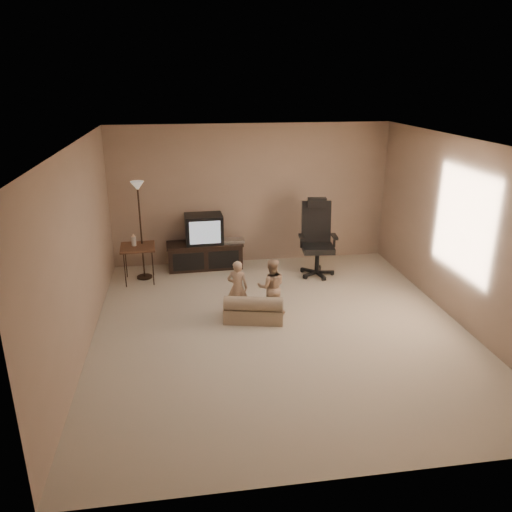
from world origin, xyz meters
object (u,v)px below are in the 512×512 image
at_px(side_table, 137,247).
at_px(child_sofa, 254,310).
at_px(toddler_left, 238,288).
at_px(office_chair, 317,248).
at_px(toddler_right, 271,287).
at_px(floor_lamp, 139,209).
at_px(tv_stand, 205,246).

distance_m(side_table, child_sofa, 2.45).
height_order(side_table, toddler_left, side_table).
bearing_deg(office_chair, toddler_right, -120.23).
relative_size(side_table, floor_lamp, 0.50).
bearing_deg(toddler_right, office_chair, -121.06).
bearing_deg(office_chair, child_sofa, -123.72).
relative_size(office_chair, toddler_right, 1.56).
distance_m(child_sofa, toddler_right, 0.42).
bearing_deg(side_table, office_chair, -2.24).
xyz_separation_m(toddler_left, toddler_right, (0.48, -0.08, 0.02)).
xyz_separation_m(floor_lamp, toddler_right, (1.90, -1.69, -0.79)).
xyz_separation_m(office_chair, side_table, (-3.02, 0.12, 0.12)).
xyz_separation_m(floor_lamp, toddler_left, (1.42, -1.61, -0.81)).
distance_m(tv_stand, toddler_left, 1.98).
distance_m(side_table, floor_lamp, 0.64).
height_order(floor_lamp, child_sofa, floor_lamp).
xyz_separation_m(tv_stand, side_table, (-1.13, -0.48, 0.19)).
bearing_deg(toddler_left, office_chair, -122.45).
xyz_separation_m(side_table, floor_lamp, (0.07, 0.13, 0.62)).
distance_m(side_table, toddler_left, 2.10).
bearing_deg(floor_lamp, office_chair, -4.87).
bearing_deg(tv_stand, side_table, -159.08).
distance_m(tv_stand, child_sofa, 2.28).
xyz_separation_m(child_sofa, toddler_right, (0.28, 0.16, 0.26)).
xyz_separation_m(tv_stand, office_chair, (1.89, -0.60, 0.07)).
xyz_separation_m(tv_stand, floor_lamp, (-1.06, -0.34, 0.81)).
height_order(side_table, toddler_right, toddler_right).
xyz_separation_m(tv_stand, toddler_left, (0.36, -1.95, 0.00)).
distance_m(office_chair, floor_lamp, 3.06).
bearing_deg(child_sofa, floor_lamp, 143.72).
bearing_deg(toddler_right, side_table, -33.08).
bearing_deg(floor_lamp, tv_stand, 17.93).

